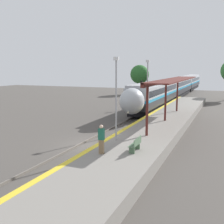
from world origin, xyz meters
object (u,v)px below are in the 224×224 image
Objects in this scene: platform_bench at (136,144)px; lamppost_mid at (147,87)px; train at (178,86)px; person_waiting at (101,139)px; lamppost_near at (116,94)px; railway_signal at (141,91)px.

lamppost_mid is at bearing 101.92° from platform_bench.
lamppost_mid reaches higher than train.
train is 43.10m from platform_bench.
lamppost_mid is at bearing 92.01° from person_waiting.
train is 44.18m from person_waiting.
train is at bearing 93.50° from lamppost_near.
train is 15.15× the size of railway_signal.
lamppost_mid is (2.49, -32.43, 1.94)m from train.
person_waiting is 11.91m from lamppost_mid.
platform_bench is 0.34× the size of railway_signal.
person_waiting is at bearing -87.99° from lamppost_mid.
train is at bearing 93.76° from person_waiting.
railway_signal reaches higher than train.
platform_bench is 4.24m from lamppost_near.
platform_bench is 0.24× the size of lamppost_mid.
train is 43.99× the size of platform_bench.
lamppost_near reaches higher than train.
lamppost_near reaches higher than person_waiting.
person_waiting is 0.43× the size of railway_signal.
platform_bench is 0.79× the size of person_waiting.
lamppost_mid is (0.00, 8.23, 0.00)m from lamppost_near.
platform_bench is at bearing -83.76° from train.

